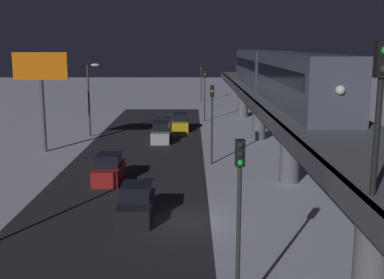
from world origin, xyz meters
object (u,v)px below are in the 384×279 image
sedan_black (137,204)px  traffic_light_far (205,88)px  rail_signal (380,93)px  traffic_light_distant (201,77)px  sedan_yellow (180,123)px  sedan_red (109,170)px  subway_train (274,71)px  traffic_light_mid (212,113)px  sedan_silver (161,133)px  commercial_billboard (41,76)px  traffic_light_near (239,203)px

sedan_black → traffic_light_far: 35.05m
rail_signal → traffic_light_distant: bearing=-87.4°
sedan_yellow → sedan_red: bearing=-102.5°
subway_train → traffic_light_mid: size_ratio=5.76×
subway_train → traffic_light_distant: 42.12m
sedan_silver → sedan_red: (2.80, 14.48, 0.01)m
rail_signal → sedan_red: size_ratio=0.98×
subway_train → sedan_black: subway_train is taller
rail_signal → traffic_light_far: rail_signal is taller
sedan_red → traffic_light_distant: (-7.50, -49.28, 3.40)m
sedan_yellow → traffic_light_mid: traffic_light_mid is taller
sedan_silver → traffic_light_distant: size_ratio=0.71×
traffic_light_mid → sedan_black: bearing=69.2°
sedan_silver → traffic_light_distant: (-4.70, -34.80, 3.41)m
sedan_red → commercial_billboard: size_ratio=0.46×
sedan_silver → subway_train: bearing=-34.6°
traffic_light_mid → sedan_silver: bearing=-63.9°
rail_signal → traffic_light_distant: rail_signal is taller
traffic_light_near → traffic_light_mid: (0.00, -22.19, 0.00)m
traffic_light_mid → traffic_light_distant: same height
traffic_light_mid → commercial_billboard: commercial_billboard is taller
rail_signal → traffic_light_near: 6.24m
sedan_yellow → traffic_light_far: 7.72m
traffic_light_near → traffic_light_far: bearing=-90.0°
sedan_yellow → traffic_light_near: traffic_light_near is taller
sedan_black → sedan_yellow: 28.34m
sedan_yellow → traffic_light_mid: bearing=-79.7°
rail_signal → sedan_silver: 36.87m
subway_train → traffic_light_far: subway_train is taller
rail_signal → traffic_light_far: 48.11m
sedan_black → traffic_light_distant: (-4.70, -56.76, 3.40)m
traffic_light_distant → sedan_black: bearing=85.3°
commercial_billboard → sedan_yellow: bearing=-136.9°
subway_train → traffic_light_distant: (5.27, -41.67, -3.16)m
traffic_light_mid → commercial_billboard: (14.94, -4.65, 2.63)m
sedan_black → commercial_billboard: size_ratio=0.46×
sedan_yellow → traffic_light_distant: (-2.90, -28.48, 3.40)m
rail_signal → sedan_yellow: bearing=-81.7°
sedan_red → traffic_light_far: traffic_light_far is taller
traffic_light_mid → traffic_light_distant: bearing=-90.0°
commercial_billboard → sedan_silver: bearing=-154.3°
rail_signal → traffic_light_far: bearing=-86.2°
sedan_black → sedan_yellow: size_ratio=0.99×
sedan_yellow → traffic_light_near: (-2.90, 38.09, 3.40)m
traffic_light_near → subway_train: bearing=-102.0°
sedan_red → commercial_billboard: bearing=-52.1°
subway_train → sedan_black: size_ratio=8.95×
rail_signal → sedan_silver: bearing=-77.4°
sedan_silver → sedan_black: 21.96m
subway_train → traffic_light_near: 25.65m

